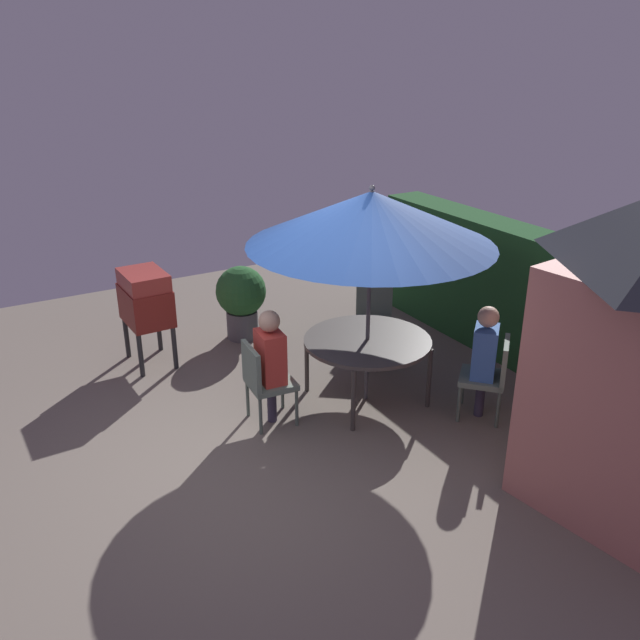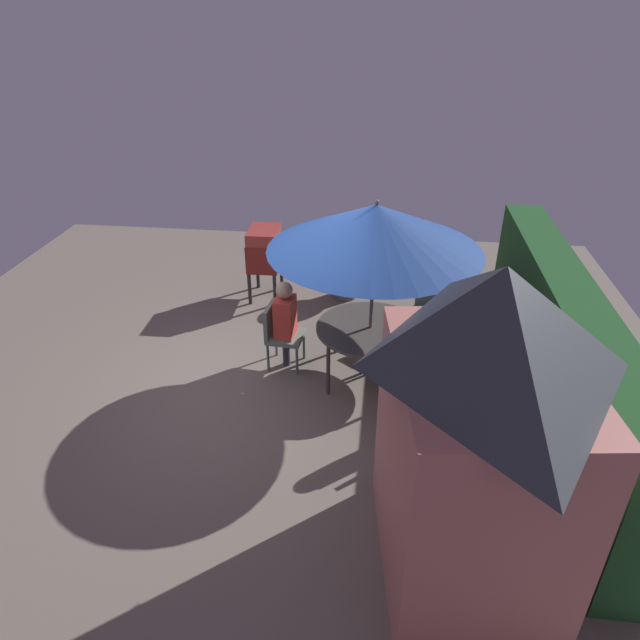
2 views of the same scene
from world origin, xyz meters
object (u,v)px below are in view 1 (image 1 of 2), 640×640
(bbq_grill, at_px, (146,299))
(potted_plant_by_shed, at_px, (241,297))
(person_in_red, at_px, (270,354))
(person_in_blue, at_px, (485,349))
(patio_umbrella, at_px, (371,218))
(chair_near_shed, at_px, (263,379))
(chair_toward_hedge, at_px, (373,316))
(chair_far_side, at_px, (491,373))
(patio_table, at_px, (367,343))

(bbq_grill, xyz_separation_m, potted_plant_by_shed, (-0.14, 1.31, -0.27))
(bbq_grill, xyz_separation_m, person_in_red, (2.01, 0.69, -0.06))
(potted_plant_by_shed, distance_m, person_in_blue, 3.46)
(patio_umbrella, relative_size, chair_near_shed, 2.87)
(chair_near_shed, distance_m, person_in_blue, 2.32)
(chair_near_shed, distance_m, chair_toward_hedge, 2.12)
(chair_far_side, xyz_separation_m, chair_toward_hedge, (-1.93, -0.17, 0.00))
(patio_umbrella, xyz_separation_m, bbq_grill, (-2.12, -1.82, -1.23))
(person_in_red, bearing_deg, patio_umbrella, 84.80)
(chair_near_shed, xyz_separation_m, chair_far_side, (1.09, 2.12, 0.00))
(patio_umbrella, distance_m, person_in_blue, 1.80)
(chair_near_shed, relative_size, potted_plant_by_shed, 0.90)
(chair_toward_hedge, bearing_deg, potted_plant_by_shed, -136.46)
(patio_table, relative_size, person_in_blue, 1.11)
(chair_far_side, xyz_separation_m, potted_plant_by_shed, (-3.24, -1.42, 0.06))
(chair_toward_hedge, relative_size, person_in_red, 0.71)
(bbq_grill, height_order, chair_near_shed, bbq_grill)
(bbq_grill, bearing_deg, person_in_blue, 41.36)
(bbq_grill, distance_m, chair_far_side, 4.14)
(chair_far_side, bearing_deg, patio_umbrella, -137.11)
(chair_near_shed, relative_size, person_in_blue, 0.71)
(patio_table, relative_size, chair_far_side, 1.56)
(patio_table, bearing_deg, person_in_red, -95.20)
(chair_far_side, bearing_deg, chair_near_shed, -117.15)
(potted_plant_by_shed, bearing_deg, patio_table, 12.66)
(chair_near_shed, relative_size, person_in_red, 0.71)
(patio_table, distance_m, patio_umbrella, 1.39)
(patio_umbrella, relative_size, potted_plant_by_shed, 2.57)
(patio_table, height_order, chair_toward_hedge, chair_toward_hedge)
(person_in_red, bearing_deg, patio_table, 84.80)
(patio_umbrella, distance_m, bbq_grill, 3.05)
(bbq_grill, distance_m, potted_plant_by_shed, 1.35)
(chair_toward_hedge, bearing_deg, patio_umbrella, -37.67)
(chair_far_side, distance_m, potted_plant_by_shed, 3.53)
(patio_umbrella, bearing_deg, person_in_blue, 42.89)
(person_in_blue, bearing_deg, patio_umbrella, -137.11)
(person_in_blue, bearing_deg, patio_table, -137.11)
(bbq_grill, relative_size, person_in_blue, 0.95)
(patio_umbrella, bearing_deg, chair_toward_hedge, 142.33)
(chair_near_shed, height_order, potted_plant_by_shed, potted_plant_by_shed)
(patio_umbrella, xyz_separation_m, person_in_blue, (0.92, 0.85, -1.30))
(chair_near_shed, xyz_separation_m, person_in_red, (0.01, 0.09, 0.26))
(person_in_red, bearing_deg, chair_toward_hedge, 114.50)
(chair_far_side, height_order, potted_plant_by_shed, potted_plant_by_shed)
(person_in_red, bearing_deg, potted_plant_by_shed, 163.94)
(bbq_grill, height_order, person_in_red, person_in_red)
(bbq_grill, xyz_separation_m, chair_toward_hedge, (1.16, 2.55, -0.33))
(bbq_grill, height_order, chair_far_side, bbq_grill)
(chair_toward_hedge, height_order, potted_plant_by_shed, potted_plant_by_shed)
(bbq_grill, xyz_separation_m, person_in_blue, (3.03, 2.67, -0.06))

